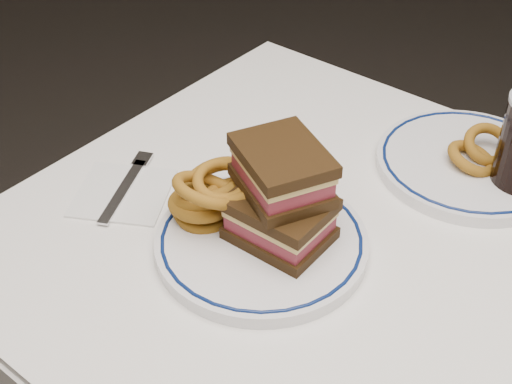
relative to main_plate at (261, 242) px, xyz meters
The scene contains 8 objects.
dining_table 0.28m from the main_plate, 18.61° to the left, with size 1.27×0.87×0.75m.
main_plate is the anchor object (origin of this frame).
reuben_sandwich 0.08m from the main_plate, 60.54° to the left, with size 0.17×0.15×0.14m.
onion_rings_main 0.10m from the main_plate, behind, with size 0.15×0.15×0.11m.
ketchup_ramekin 0.09m from the main_plate, 125.28° to the left, with size 0.06×0.06×0.03m.
far_plate 0.39m from the main_plate, 68.46° to the left, with size 0.30×0.30×0.02m.
onion_rings_far 0.40m from the main_plate, 67.48° to the left, with size 0.10×0.12×0.07m.
napkin_fork 0.25m from the main_plate, behind, with size 0.19×0.20×0.01m.
Camera 1 is at (0.22, -0.66, 1.44)m, focal length 50.00 mm.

